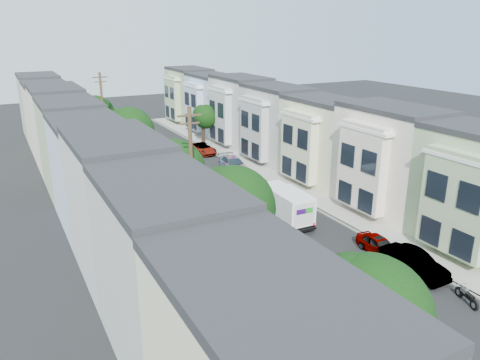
# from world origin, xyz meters

# --- Properties ---
(ground) EXTENTS (160.00, 160.00, 0.00)m
(ground) POSITION_xyz_m (0.00, 0.00, 0.00)
(ground) COLOR black
(ground) RESTS_ON ground
(road_slab) EXTENTS (12.00, 70.00, 0.02)m
(road_slab) POSITION_xyz_m (0.00, 15.00, 0.01)
(road_slab) COLOR black
(road_slab) RESTS_ON ground
(curb_left) EXTENTS (0.30, 70.00, 0.15)m
(curb_left) POSITION_xyz_m (-6.05, 15.00, 0.07)
(curb_left) COLOR gray
(curb_left) RESTS_ON ground
(curb_right) EXTENTS (0.30, 70.00, 0.15)m
(curb_right) POSITION_xyz_m (6.05, 15.00, 0.07)
(curb_right) COLOR gray
(curb_right) RESTS_ON ground
(sidewalk_left) EXTENTS (2.60, 70.00, 0.15)m
(sidewalk_left) POSITION_xyz_m (-7.35, 15.00, 0.07)
(sidewalk_left) COLOR gray
(sidewalk_left) RESTS_ON ground
(sidewalk_right) EXTENTS (2.60, 70.00, 0.15)m
(sidewalk_right) POSITION_xyz_m (7.35, 15.00, 0.07)
(sidewalk_right) COLOR gray
(sidewalk_right) RESTS_ON ground
(centerline) EXTENTS (0.12, 70.00, 0.01)m
(centerline) POSITION_xyz_m (0.00, 15.00, 0.00)
(centerline) COLOR gold
(centerline) RESTS_ON ground
(townhouse_row_left) EXTENTS (5.00, 70.00, 8.50)m
(townhouse_row_left) POSITION_xyz_m (-11.15, 15.00, 0.00)
(townhouse_row_left) COLOR beige
(townhouse_row_left) RESTS_ON ground
(townhouse_row_right) EXTENTS (5.00, 70.00, 8.50)m
(townhouse_row_right) POSITION_xyz_m (11.15, 15.00, 0.00)
(townhouse_row_right) COLOR beige
(townhouse_row_right) RESTS_ON ground
(tree_a) EXTENTS (4.70, 4.70, 7.27)m
(tree_a) POSITION_xyz_m (-6.30, -14.49, 4.90)
(tree_a) COLOR black
(tree_a) RESTS_ON ground
(tree_b) EXTENTS (4.70, 4.70, 7.78)m
(tree_b) POSITION_xyz_m (-6.30, -3.81, 5.41)
(tree_b) COLOR black
(tree_b) RESTS_ON ground
(tree_c) EXTENTS (4.70, 4.70, 7.30)m
(tree_c) POSITION_xyz_m (-6.30, 5.76, 4.93)
(tree_c) COLOR black
(tree_c) RESTS_ON ground
(tree_d) EXTENTS (4.70, 4.70, 7.88)m
(tree_d) POSITION_xyz_m (-6.30, 17.43, 5.50)
(tree_d) COLOR black
(tree_d) RESTS_ON ground
(tree_e) EXTENTS (4.70, 4.70, 7.01)m
(tree_e) POSITION_xyz_m (-6.30, 32.93, 4.64)
(tree_e) COLOR black
(tree_e) RESTS_ON ground
(tree_far_r) EXTENTS (3.10, 3.10, 5.34)m
(tree_far_r) POSITION_xyz_m (6.89, 29.86, 3.75)
(tree_far_r) COLOR black
(tree_far_r) RESTS_ON ground
(utility_pole_near) EXTENTS (1.60, 0.26, 10.00)m
(utility_pole_near) POSITION_xyz_m (-6.30, 2.00, 5.15)
(utility_pole_near) COLOR #42301E
(utility_pole_near) RESTS_ON ground
(utility_pole_far) EXTENTS (1.60, 0.26, 10.00)m
(utility_pole_far) POSITION_xyz_m (-6.30, 28.00, 5.15)
(utility_pole_far) COLOR #42301E
(utility_pole_far) RESTS_ON ground
(fedex_truck) EXTENTS (2.18, 5.67, 2.72)m
(fedex_truck) POSITION_xyz_m (2.24, 3.75, 1.52)
(fedex_truck) COLOR white
(fedex_truck) RESTS_ON ground
(lead_sedan) EXTENTS (2.63, 5.07, 1.36)m
(lead_sedan) POSITION_xyz_m (1.93, 10.42, 0.68)
(lead_sedan) COLOR black
(lead_sedan) RESTS_ON ground
(parked_left_b) EXTENTS (1.59, 4.05, 1.33)m
(parked_left_b) POSITION_xyz_m (-4.90, -8.34, 0.66)
(parked_left_b) COLOR black
(parked_left_b) RESTS_ON ground
(parked_left_c) EXTENTS (1.51, 4.19, 1.39)m
(parked_left_c) POSITION_xyz_m (-4.90, -0.23, 0.70)
(parked_left_c) COLOR silver
(parked_left_c) RESTS_ON ground
(parked_left_d) EXTENTS (1.66, 4.33, 1.40)m
(parked_left_d) POSITION_xyz_m (-4.90, 10.08, 0.70)
(parked_left_d) COLOR #490C18
(parked_left_d) RESTS_ON ground
(parked_right_a) EXTENTS (1.77, 4.59, 1.51)m
(parked_right_a) POSITION_xyz_m (4.90, -6.99, 0.76)
(parked_right_a) COLOR #4D4D4D
(parked_right_a) RESTS_ON ground
(parked_right_b) EXTENTS (1.79, 4.02, 1.27)m
(parked_right_b) POSITION_xyz_m (4.90, -3.99, 0.63)
(parked_right_b) COLOR silver
(parked_right_b) RESTS_ON ground
(parked_right_c) EXTENTS (2.55, 5.11, 1.48)m
(parked_right_c) POSITION_xyz_m (4.90, 17.95, 0.74)
(parked_right_c) COLOR black
(parked_right_c) RESTS_ON ground
(parked_right_d) EXTENTS (2.21, 4.62, 1.27)m
(parked_right_d) POSITION_xyz_m (4.90, 26.14, 0.64)
(parked_right_d) COLOR #0B173B
(parked_right_d) RESTS_ON ground
(motorcycle) EXTENTS (0.27, 2.00, 0.79)m
(motorcycle) POSITION_xyz_m (4.97, -10.78, 0.42)
(motorcycle) COLOR black
(motorcycle) RESTS_ON ground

